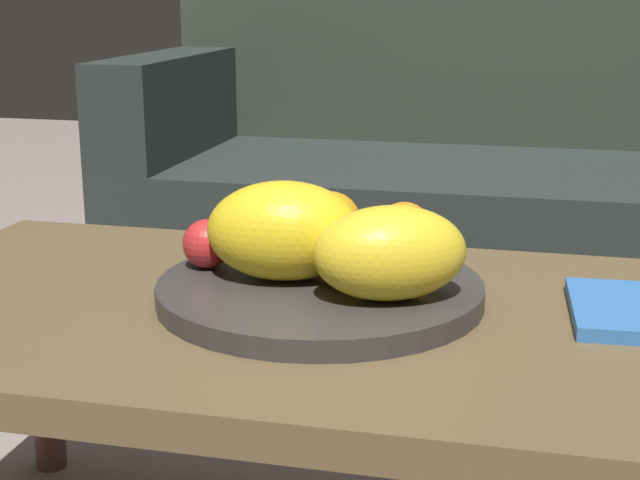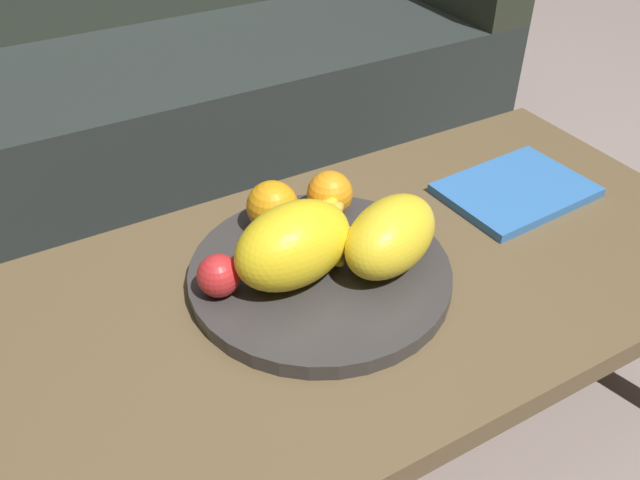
{
  "view_description": "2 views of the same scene",
  "coord_description": "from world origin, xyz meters",
  "px_view_note": "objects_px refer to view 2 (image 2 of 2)",
  "views": [
    {
      "loc": [
        0.19,
        -1.0,
        0.77
      ],
      "look_at": [
        -0.05,
        0.02,
        0.48
      ],
      "focal_mm": 52.86,
      "sensor_mm": 36.0,
      "label": 1
    },
    {
      "loc": [
        -0.42,
        -0.62,
        1.05
      ],
      "look_at": [
        -0.05,
        0.02,
        0.48
      ],
      "focal_mm": 37.09,
      "sensor_mm": 36.0,
      "label": 2
    }
  ],
  "objects_px": {
    "coffee_table": "(358,298)",
    "orange_left": "(330,194)",
    "orange_front": "(272,206)",
    "fruit_bowl": "(320,274)",
    "melon_smaller_beside": "(391,236)",
    "apple_front": "(219,276)",
    "banana_bunch": "(315,230)",
    "magazine": "(516,190)",
    "couch": "(196,68)",
    "melon_large_front": "(293,245)"
  },
  "relations": [
    {
      "from": "coffee_table",
      "to": "orange_left",
      "type": "distance_m",
      "value": 0.17
    },
    {
      "from": "orange_left",
      "to": "orange_front",
      "type": "bearing_deg",
      "value": 174.91
    },
    {
      "from": "fruit_bowl",
      "to": "orange_left",
      "type": "bearing_deg",
      "value": 53.83
    },
    {
      "from": "melon_smaller_beside",
      "to": "orange_left",
      "type": "bearing_deg",
      "value": 92.93
    },
    {
      "from": "apple_front",
      "to": "banana_bunch",
      "type": "distance_m",
      "value": 0.17
    },
    {
      "from": "fruit_bowl",
      "to": "melon_smaller_beside",
      "type": "distance_m",
      "value": 0.12
    },
    {
      "from": "melon_smaller_beside",
      "to": "magazine",
      "type": "bearing_deg",
      "value": 13.05
    },
    {
      "from": "couch",
      "to": "magazine",
      "type": "distance_m",
      "value": 1.06
    },
    {
      "from": "melon_smaller_beside",
      "to": "banana_bunch",
      "type": "relative_size",
      "value": 1.05
    },
    {
      "from": "orange_front",
      "to": "apple_front",
      "type": "distance_m",
      "value": 0.17
    },
    {
      "from": "melon_smaller_beside",
      "to": "banana_bunch",
      "type": "xyz_separation_m",
      "value": [
        -0.07,
        0.09,
        -0.02
      ]
    },
    {
      "from": "couch",
      "to": "apple_front",
      "type": "xyz_separation_m",
      "value": [
        -0.35,
        -1.04,
        0.16
      ]
    },
    {
      "from": "banana_bunch",
      "to": "melon_smaller_beside",
      "type": "bearing_deg",
      "value": -51.43
    },
    {
      "from": "melon_large_front",
      "to": "magazine",
      "type": "height_order",
      "value": "melon_large_front"
    },
    {
      "from": "magazine",
      "to": "melon_large_front",
      "type": "bearing_deg",
      "value": -179.26
    },
    {
      "from": "fruit_bowl",
      "to": "melon_large_front",
      "type": "height_order",
      "value": "melon_large_front"
    },
    {
      "from": "apple_front",
      "to": "banana_bunch",
      "type": "bearing_deg",
      "value": 8.4
    },
    {
      "from": "orange_left",
      "to": "coffee_table",
      "type": "bearing_deg",
      "value": -101.52
    },
    {
      "from": "orange_left",
      "to": "apple_front",
      "type": "bearing_deg",
      "value": -158.5
    },
    {
      "from": "melon_large_front",
      "to": "banana_bunch",
      "type": "height_order",
      "value": "melon_large_front"
    },
    {
      "from": "melon_smaller_beside",
      "to": "banana_bunch",
      "type": "bearing_deg",
      "value": 128.57
    },
    {
      "from": "melon_smaller_beside",
      "to": "magazine",
      "type": "height_order",
      "value": "melon_smaller_beside"
    },
    {
      "from": "orange_front",
      "to": "orange_left",
      "type": "relative_size",
      "value": 1.09
    },
    {
      "from": "fruit_bowl",
      "to": "orange_front",
      "type": "relative_size",
      "value": 4.75
    },
    {
      "from": "coffee_table",
      "to": "melon_large_front",
      "type": "bearing_deg",
      "value": 167.61
    },
    {
      "from": "banana_bunch",
      "to": "couch",
      "type": "bearing_deg",
      "value": 79.62
    },
    {
      "from": "coffee_table",
      "to": "fruit_bowl",
      "type": "bearing_deg",
      "value": 157.46
    },
    {
      "from": "coffee_table",
      "to": "orange_left",
      "type": "relative_size",
      "value": 16.4
    },
    {
      "from": "magazine",
      "to": "apple_front",
      "type": "bearing_deg",
      "value": 177.7
    },
    {
      "from": "banana_bunch",
      "to": "apple_front",
      "type": "bearing_deg",
      "value": -171.6
    },
    {
      "from": "orange_front",
      "to": "banana_bunch",
      "type": "bearing_deg",
      "value": -66.15
    },
    {
      "from": "magazine",
      "to": "fruit_bowl",
      "type": "bearing_deg",
      "value": -179.02
    },
    {
      "from": "apple_front",
      "to": "magazine",
      "type": "relative_size",
      "value": 0.24
    },
    {
      "from": "fruit_bowl",
      "to": "orange_front",
      "type": "xyz_separation_m",
      "value": [
        -0.02,
        0.12,
        0.05
      ]
    },
    {
      "from": "melon_smaller_beside",
      "to": "orange_left",
      "type": "distance_m",
      "value": 0.16
    },
    {
      "from": "coffee_table",
      "to": "melon_smaller_beside",
      "type": "height_order",
      "value": "melon_smaller_beside"
    },
    {
      "from": "melon_large_front",
      "to": "orange_front",
      "type": "height_order",
      "value": "melon_large_front"
    },
    {
      "from": "orange_left",
      "to": "banana_bunch",
      "type": "height_order",
      "value": "orange_left"
    },
    {
      "from": "couch",
      "to": "banana_bunch",
      "type": "bearing_deg",
      "value": -100.38
    },
    {
      "from": "orange_left",
      "to": "banana_bunch",
      "type": "relative_size",
      "value": 0.45
    },
    {
      "from": "banana_bunch",
      "to": "magazine",
      "type": "height_order",
      "value": "banana_bunch"
    },
    {
      "from": "melon_smaller_beside",
      "to": "magazine",
      "type": "relative_size",
      "value": 0.68
    },
    {
      "from": "orange_front",
      "to": "orange_left",
      "type": "height_order",
      "value": "orange_front"
    },
    {
      "from": "couch",
      "to": "orange_left",
      "type": "height_order",
      "value": "couch"
    },
    {
      "from": "banana_bunch",
      "to": "orange_front",
      "type": "bearing_deg",
      "value": 113.85
    },
    {
      "from": "orange_front",
      "to": "apple_front",
      "type": "xyz_separation_m",
      "value": [
        -0.13,
        -0.1,
        -0.01
      ]
    },
    {
      "from": "coffee_table",
      "to": "couch",
      "type": "height_order",
      "value": "couch"
    },
    {
      "from": "fruit_bowl",
      "to": "melon_smaller_beside",
      "type": "xyz_separation_m",
      "value": [
        0.09,
        -0.04,
        0.07
      ]
    },
    {
      "from": "orange_left",
      "to": "magazine",
      "type": "height_order",
      "value": "orange_left"
    },
    {
      "from": "coffee_table",
      "to": "fruit_bowl",
      "type": "relative_size",
      "value": 3.15
    }
  ]
}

